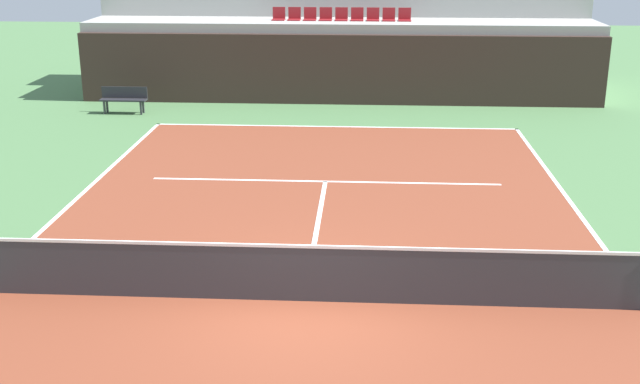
{
  "coord_description": "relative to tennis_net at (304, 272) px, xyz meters",
  "views": [
    {
      "loc": [
        0.95,
        -11.55,
        5.68
      ],
      "look_at": [
        0.14,
        2.0,
        1.2
      ],
      "focal_mm": 44.65,
      "sensor_mm": 36.0,
      "label": 1
    }
  ],
  "objects": [
    {
      "name": "centre_service_line",
      "position": [
        0.0,
        3.2,
        -0.5
      ],
      "size": [
        0.1,
        6.4,
        0.0
      ],
      "primitive_type": "cube",
      "color": "white",
      "rests_on": "court_surface"
    },
    {
      "name": "tennis_net",
      "position": [
        0.0,
        0.0,
        0.0
      ],
      "size": [
        11.08,
        0.08,
        1.07
      ],
      "color": "black",
      "rests_on": "court_surface"
    },
    {
      "name": "court_surface",
      "position": [
        0.0,
        0.0,
        -0.5
      ],
      "size": [
        11.0,
        24.0,
        0.01
      ],
      "primitive_type": "cube",
      "color": "brown",
      "rests_on": "ground_plane"
    },
    {
      "name": "player_bench",
      "position": [
        -6.93,
        13.47,
        -0.0
      ],
      "size": [
        1.5,
        0.4,
        0.85
      ],
      "color": "#232328",
      "rests_on": "ground_plane"
    },
    {
      "name": "service_line_far",
      "position": [
        0.0,
        6.4,
        -0.5
      ],
      "size": [
        8.26,
        0.1,
        0.0
      ],
      "primitive_type": "cube",
      "color": "white",
      "rests_on": "court_surface"
    },
    {
      "name": "seating_row_lower",
      "position": [
        0.0,
        16.8,
        2.29
      ],
      "size": [
        4.86,
        0.44,
        0.44
      ],
      "color": "maroon",
      "rests_on": "stands_tier_lower"
    },
    {
      "name": "baseline_far",
      "position": [
        0.0,
        11.95,
        -0.5
      ],
      "size": [
        11.0,
        0.1,
        0.0
      ],
      "primitive_type": "cube",
      "color": "white",
      "rests_on": "court_surface"
    },
    {
      "name": "ground_plane",
      "position": [
        0.0,
        0.0,
        -0.51
      ],
      "size": [
        80.0,
        80.0,
        0.0
      ],
      "primitive_type": "plane",
      "color": "#477042"
    },
    {
      "name": "back_wall",
      "position": [
        0.0,
        15.36,
        0.67
      ],
      "size": [
        17.84,
        0.3,
        2.35
      ],
      "primitive_type": "cube",
      "color": "#33231E",
      "rests_on": "ground_plane"
    },
    {
      "name": "stands_tier_lower",
      "position": [
        0.0,
        16.71,
        0.83
      ],
      "size": [
        17.84,
        2.4,
        2.67
      ],
      "primitive_type": "cube",
      "color": "#9E9E99",
      "rests_on": "ground_plane"
    },
    {
      "name": "stands_tier_upper",
      "position": [
        0.0,
        19.11,
        1.21
      ],
      "size": [
        17.84,
        2.4,
        3.43
      ],
      "primitive_type": "cube",
      "color": "#9E9E99",
      "rests_on": "ground_plane"
    }
  ]
}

